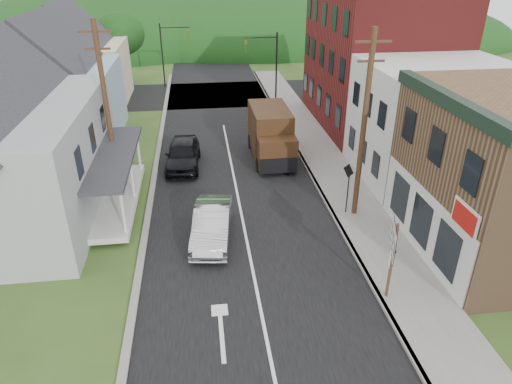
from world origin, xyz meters
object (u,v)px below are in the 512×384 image
object	(u,v)px
silver_sedan	(212,224)
dark_sedan	(183,154)
delivery_van	(271,135)
route_sign_cluster	(392,250)
warning_sign	(348,182)

from	to	relation	value
silver_sedan	dark_sedan	bearing A→B (deg)	106.71
silver_sedan	delivery_van	world-z (taller)	delivery_van
delivery_van	silver_sedan	bearing A→B (deg)	-115.11
dark_sedan	route_sign_cluster	xyz separation A→B (m)	(7.70, -13.34, 1.37)
warning_sign	dark_sedan	bearing A→B (deg)	115.93
dark_sedan	route_sign_cluster	world-z (taller)	route_sign_cluster
delivery_van	route_sign_cluster	bearing A→B (deg)	-81.59
dark_sedan	warning_sign	world-z (taller)	warning_sign
dark_sedan	delivery_van	world-z (taller)	delivery_van
route_sign_cluster	warning_sign	bearing A→B (deg)	105.20
dark_sedan	delivery_van	xyz separation A→B (m)	(5.54, 0.63, 0.77)
silver_sedan	delivery_van	size ratio (longest dim) A/B	0.81
silver_sedan	route_sign_cluster	bearing A→B (deg)	-31.37
dark_sedan	route_sign_cluster	size ratio (longest dim) A/B	1.55
route_sign_cluster	silver_sedan	bearing A→B (deg)	160.50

